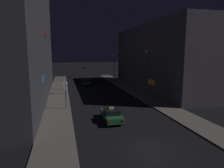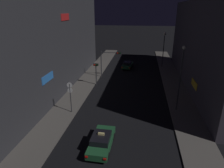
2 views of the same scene
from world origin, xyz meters
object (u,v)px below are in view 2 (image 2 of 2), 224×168
sign_pole_left (70,94)px  street_lamp_far_block (164,43)px  traffic_light_left_kerb (96,70)px  traffic_light_overhead (109,59)px  street_lamp_near_block (181,72)px  far_car (127,65)px  taxi (102,141)px

sign_pole_left → street_lamp_far_block: 25.58m
traffic_light_left_kerb → traffic_light_overhead: bearing=71.2°
traffic_light_overhead → sign_pole_left: size_ratio=1.29×
traffic_light_overhead → street_lamp_near_block: street_lamp_near_block is taller
street_lamp_near_block → far_car: bearing=112.7°
far_car → sign_pole_left: 21.06m
traffic_light_left_kerb → street_lamp_far_block: size_ratio=0.52×
traffic_light_left_kerb → sign_pole_left: sign_pole_left is taller
traffic_light_overhead → sign_pole_left: 13.92m
taxi → sign_pole_left: sign_pole_left is taller
street_lamp_near_block → street_lamp_far_block: 19.64m
traffic_light_left_kerb → street_lamp_far_block: bearing=47.5°
taxi → street_lamp_far_block: bearing=74.9°
traffic_light_overhead → street_lamp_far_block: bearing=39.9°
traffic_light_overhead → traffic_light_left_kerb: traffic_light_overhead is taller
far_car → street_lamp_far_block: street_lamp_far_block is taller
far_car → street_lamp_near_block: (7.46, -17.80, 4.26)m
sign_pole_left → street_lamp_far_block: bearing=60.8°
street_lamp_near_block → street_lamp_far_block: bearing=90.4°
street_lamp_near_block → street_lamp_far_block: street_lamp_near_block is taller
traffic_light_overhead → taxi: bearing=-82.4°
traffic_light_left_kerb → sign_pole_left: size_ratio=0.99×
traffic_light_overhead → traffic_light_left_kerb: 4.45m
far_car → street_lamp_near_block: size_ratio=0.58×
taxi → far_car: (0.24, 26.10, -0.00)m
sign_pole_left → taxi: bearing=-49.7°
taxi → sign_pole_left: bearing=130.3°
traffic_light_left_kerb → street_lamp_near_block: bearing=-30.9°
far_car → sign_pole_left: sign_pole_left is taller
traffic_light_overhead → street_lamp_near_block: (10.31, -11.14, 1.45)m
traffic_light_left_kerb → far_car: bearing=68.5°
far_car → traffic_light_left_kerb: 11.77m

